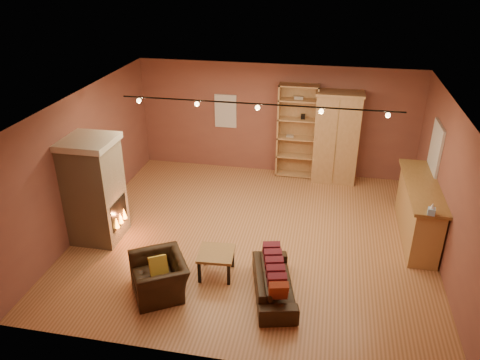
% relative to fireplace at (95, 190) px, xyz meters
% --- Properties ---
extents(floor, '(7.00, 7.00, 0.00)m').
position_rel_fireplace_xyz_m(floor, '(3.04, 0.60, -1.06)').
color(floor, brown).
rests_on(floor, ground).
extents(ceiling, '(7.00, 7.00, 0.00)m').
position_rel_fireplace_xyz_m(ceiling, '(3.04, 0.60, 1.74)').
color(ceiling, brown).
rests_on(ceiling, back_wall).
extents(back_wall, '(7.00, 0.02, 2.80)m').
position_rel_fireplace_xyz_m(back_wall, '(3.04, 3.85, 0.34)').
color(back_wall, brown).
rests_on(back_wall, floor).
extents(left_wall, '(0.02, 6.50, 2.80)m').
position_rel_fireplace_xyz_m(left_wall, '(-0.46, 0.60, 0.34)').
color(left_wall, brown).
rests_on(left_wall, floor).
extents(right_wall, '(0.02, 6.50, 2.80)m').
position_rel_fireplace_xyz_m(right_wall, '(6.54, 0.60, 0.34)').
color(right_wall, brown).
rests_on(right_wall, floor).
extents(fireplace, '(1.01, 0.98, 2.12)m').
position_rel_fireplace_xyz_m(fireplace, '(0.00, 0.00, 0.00)').
color(fireplace, tan).
rests_on(fireplace, floor).
extents(back_window, '(0.56, 0.04, 0.86)m').
position_rel_fireplace_xyz_m(back_window, '(1.74, 3.83, 0.49)').
color(back_window, silver).
rests_on(back_window, back_wall).
extents(bookcase, '(0.97, 0.38, 2.37)m').
position_rel_fireplace_xyz_m(bookcase, '(3.59, 3.73, 0.15)').
color(bookcase, tan).
rests_on(bookcase, floor).
extents(armoire, '(1.12, 0.64, 2.28)m').
position_rel_fireplace_xyz_m(armoire, '(4.56, 3.56, 0.08)').
color(armoire, tan).
rests_on(armoire, floor).
extents(bar_counter, '(0.65, 2.43, 1.16)m').
position_rel_fireplace_xyz_m(bar_counter, '(6.24, 1.25, -0.47)').
color(bar_counter, tan).
rests_on(bar_counter, floor).
extents(tissue_box, '(0.13, 0.13, 0.22)m').
position_rel_fireplace_xyz_m(tissue_box, '(6.19, 0.08, 0.19)').
color(tissue_box, '#8CB8E1').
rests_on(tissue_box, bar_counter).
extents(right_window, '(0.05, 0.90, 1.00)m').
position_rel_fireplace_xyz_m(right_window, '(6.51, 2.00, 0.59)').
color(right_window, silver).
rests_on(right_window, right_wall).
extents(loveseat, '(0.82, 1.66, 0.70)m').
position_rel_fireplace_xyz_m(loveseat, '(3.67, -1.10, -0.72)').
color(loveseat, black).
rests_on(loveseat, floor).
extents(armchair, '(1.06, 1.17, 0.86)m').
position_rel_fireplace_xyz_m(armchair, '(1.77, -1.41, -0.63)').
color(armchair, black).
rests_on(armchair, floor).
extents(coffee_table, '(0.66, 0.66, 0.47)m').
position_rel_fireplace_xyz_m(coffee_table, '(2.59, -0.76, -0.66)').
color(coffee_table, olive).
rests_on(coffee_table, floor).
extents(track_rail, '(5.20, 0.09, 0.13)m').
position_rel_fireplace_xyz_m(track_rail, '(3.04, 0.80, 1.63)').
color(track_rail, black).
rests_on(track_rail, ceiling).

